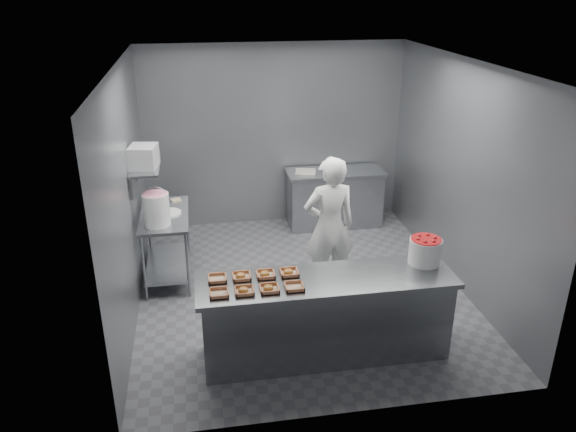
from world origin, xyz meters
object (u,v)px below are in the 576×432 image
object	(u,v)px
tray_1	(244,291)
appliance	(143,157)
service_counter	(325,316)
prep_table	(166,236)
tray_0	(219,293)
tray_2	(269,288)
tray_6	(265,274)
strawberry_tub	(425,250)
glaze_bucket	(156,209)
tray_7	(289,272)
back_counter	(334,198)
tray_4	(217,278)
worker	(329,227)
tray_5	(241,276)
tray_3	(294,286)

from	to	relation	value
tray_1	appliance	distance (m)	2.34
service_counter	appliance	size ratio (longest dim) A/B	7.40
prep_table	tray_0	size ratio (longest dim) A/B	6.40
tray_2	tray_6	xyz separation A→B (m)	(0.00, 0.28, 0.00)
strawberry_tub	glaze_bucket	world-z (taller)	glaze_bucket
tray_0	tray_7	world-z (taller)	tray_7
appliance	back_counter	bearing A→B (deg)	36.63
prep_table	strawberry_tub	world-z (taller)	strawberry_tub
prep_table	tray_7	xyz separation A→B (m)	(1.29, -1.81, 0.33)
tray_2	tray_4	bearing A→B (deg)	149.41
tray_1	worker	distance (m)	1.82
tray_1	tray_2	size ratio (longest dim) A/B	1.00
service_counter	glaze_bucket	size ratio (longest dim) A/B	5.36
strawberry_tub	appliance	world-z (taller)	appliance
tray_4	appliance	size ratio (longest dim) A/B	0.53
prep_table	tray_2	world-z (taller)	tray_2
tray_1	tray_7	world-z (taller)	same
tray_4	worker	world-z (taller)	worker
tray_2	glaze_bucket	distance (m)	2.09
back_counter	appliance	size ratio (longest dim) A/B	4.27
tray_1	tray_7	distance (m)	0.56
tray_7	strawberry_tub	xyz separation A→B (m)	(1.44, 0.01, 0.13)
tray_7	strawberry_tub	bearing A→B (deg)	0.36
tray_0	tray_2	xyz separation A→B (m)	(0.48, -0.00, 0.00)
service_counter	tray_4	bearing A→B (deg)	172.51
tray_6	tray_1	bearing A→B (deg)	-130.41
worker	appliance	bearing A→B (deg)	-20.94
tray_7	prep_table	bearing A→B (deg)	125.57
back_counter	appliance	distance (m)	3.31
tray_6	worker	distance (m)	1.45
back_counter	tray_7	xyz separation A→B (m)	(-1.26, -3.11, 0.47)
worker	appliance	xyz separation A→B (m)	(-2.15, 0.58, 0.82)
back_counter	tray_4	xyz separation A→B (m)	(-1.97, -3.11, 0.47)
tray_4	worker	distance (m)	1.79
back_counter	strawberry_tub	xyz separation A→B (m)	(0.18, -3.10, 0.60)
tray_5	tray_7	bearing A→B (deg)	0.00
prep_table	worker	xyz separation A→B (m)	(1.98, -0.70, 0.29)
back_counter	tray_3	distance (m)	3.65
service_counter	tray_5	world-z (taller)	tray_5
back_counter	tray_6	size ratio (longest dim) A/B	8.01
service_counter	tray_2	xyz separation A→B (m)	(-0.60, -0.14, 0.47)
prep_table	appliance	world-z (taller)	appliance
prep_table	tray_5	world-z (taller)	tray_5
tray_7	tray_4	bearing A→B (deg)	180.00
tray_5	glaze_bucket	xyz separation A→B (m)	(-0.88, 1.48, 0.19)
worker	tray_2	bearing A→B (deg)	50.73
tray_3	appliance	world-z (taller)	appliance
prep_table	appliance	xyz separation A→B (m)	(-0.17, -0.11, 1.10)
back_counter	tray_4	distance (m)	3.71
service_counter	tray_7	world-z (taller)	tray_7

